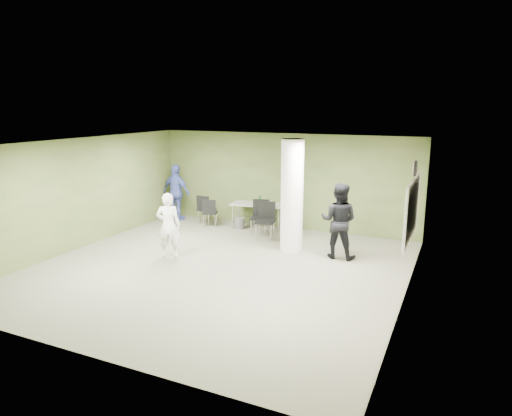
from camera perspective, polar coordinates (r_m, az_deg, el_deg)
The scene contains 17 objects.
floor at distance 10.38m, azimuth -4.71°, elevation -7.57°, with size 8.00×8.00×0.00m, color #525140.
ceiling at distance 9.77m, azimuth -5.01°, elevation 8.02°, with size 8.00×8.00×0.00m, color white.
wall_back at distance 13.55m, azimuth 3.46°, elevation 3.39°, with size 8.00×0.02×2.80m, color #405226.
wall_left at distance 12.41m, azimuth -21.19°, elevation 1.68°, with size 0.02×8.00×2.80m, color #405226.
wall_right_cream at distance 8.79m, azimuth 18.55°, elevation -2.41°, with size 0.02×8.00×2.80m, color beige.
column at distance 11.36m, azimuth 4.52°, elevation 1.55°, with size 0.56×0.56×2.80m, color silver.
whiteboard at distance 9.94m, azimuth 18.91°, elevation -0.13°, with size 0.05×2.30×1.30m.
wall_clock at distance 9.79m, azimuth 19.28°, elevation 4.72°, with size 0.06×0.32×0.32m.
folding_table at distance 13.50m, azimuth 0.28°, elevation 0.34°, with size 1.64×0.87×1.00m.
wastebasket at distance 13.59m, azimuth -2.04°, elevation -1.90°, with size 0.28×0.28×0.33m, color #4C4C4C.
chair_back_left at distance 13.78m, azimuth -5.82°, elevation -0.33°, with size 0.55×0.55×0.85m.
chair_back_right at distance 14.09m, azimuth -6.38°, elevation 0.08°, with size 0.47×0.47×0.90m.
chair_table_left at distance 12.99m, azimuth 0.51°, elevation -0.75°, with size 0.58×0.58×0.97m.
chair_table_right at distance 12.51m, azimuth 1.23°, elevation -1.15°, with size 0.59×0.59×1.01m.
woman_white at distance 11.10m, azimuth -10.88°, elevation -2.14°, with size 0.58×0.38×1.58m, color white.
man_black at distance 11.02m, azimuth 10.30°, elevation -1.59°, with size 0.88×0.69×1.82m, color black.
man_blue at distance 14.68m, azimuth -9.91°, elevation 1.94°, with size 1.05×0.44×1.79m, color #4452AA.
Camera 1 is at (4.80, -8.47, 3.60)m, focal length 32.00 mm.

